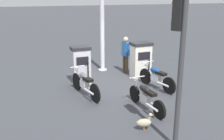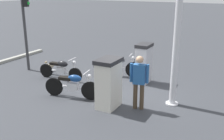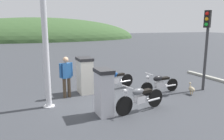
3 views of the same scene
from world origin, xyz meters
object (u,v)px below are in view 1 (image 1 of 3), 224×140
(fuel_pump_near, at_px, (81,65))
(canopy_support_pole, at_px, (102,25))
(motorcycle_extra, at_px, (146,96))
(motorcycle_near_pump, at_px, (85,83))
(roadside_traffic_light, at_px, (179,48))
(attendant_person, at_px, (126,52))
(wandering_duck, at_px, (144,122))
(motorcycle_far_pump, at_px, (156,77))
(fuel_pump_far, at_px, (141,60))

(fuel_pump_near, height_order, canopy_support_pole, canopy_support_pole)
(fuel_pump_near, height_order, motorcycle_extra, fuel_pump_near)
(motorcycle_near_pump, height_order, motorcycle_extra, motorcycle_near_pump)
(fuel_pump_near, xyz_separation_m, roadside_traffic_light, (5.04, 1.09, 1.62))
(attendant_person, xyz_separation_m, roadside_traffic_light, (5.88, -1.13, 1.45))
(motorcycle_extra, height_order, wandering_duck, motorcycle_extra)
(motorcycle_near_pump, height_order, motorcycle_far_pump, motorcycle_near_pump)
(fuel_pump_near, height_order, motorcycle_near_pump, fuel_pump_near)
(motorcycle_near_pump, relative_size, attendant_person, 1.21)
(motorcycle_far_pump, height_order, wandering_duck, motorcycle_far_pump)
(fuel_pump_near, relative_size, wandering_duck, 3.11)
(roadside_traffic_light, bearing_deg, motorcycle_near_pump, -161.79)
(fuel_pump_far, height_order, wandering_duck, fuel_pump_far)
(motorcycle_far_pump, distance_m, attendant_person, 2.33)
(motorcycle_near_pump, bearing_deg, wandering_duck, 17.53)
(canopy_support_pole, bearing_deg, fuel_pump_near, -40.21)
(motorcycle_near_pump, bearing_deg, fuel_pump_near, 172.60)
(wandering_duck, height_order, roadside_traffic_light, roadside_traffic_light)
(canopy_support_pole, bearing_deg, motorcycle_near_pump, -28.27)
(motorcycle_far_pump, height_order, canopy_support_pole, canopy_support_pole)
(roadside_traffic_light, xyz_separation_m, canopy_support_pole, (-6.67, 0.29, -0.30))
(fuel_pump_far, relative_size, motorcycle_near_pump, 0.77)
(wandering_duck, bearing_deg, attendant_person, 163.80)
(fuel_pump_far, distance_m, motorcycle_extra, 3.22)
(fuel_pump_near, relative_size, attendant_person, 0.92)
(wandering_duck, relative_size, roadside_traffic_light, 0.14)
(attendant_person, bearing_deg, fuel_pump_near, -69.19)
(fuel_pump_near, distance_m, canopy_support_pole, 2.51)
(motorcycle_near_pump, xyz_separation_m, canopy_support_pole, (-2.86, 1.54, 1.61))
(wandering_duck, height_order, canopy_support_pole, canopy_support_pole)
(canopy_support_pole, bearing_deg, roadside_traffic_light, -2.45)
(motorcycle_far_pump, height_order, attendant_person, attendant_person)
(fuel_pump_near, distance_m, wandering_duck, 4.27)
(roadside_traffic_light, bearing_deg, canopy_support_pole, 177.55)
(fuel_pump_far, relative_size, roadside_traffic_light, 0.44)
(fuel_pump_far, xyz_separation_m, roadside_traffic_light, (5.04, -1.48, 1.62))
(fuel_pump_far, xyz_separation_m, attendant_person, (-0.84, -0.36, 0.17))
(motorcycle_far_pump, relative_size, canopy_support_pole, 0.44)
(motorcycle_extra, bearing_deg, canopy_support_pole, 179.99)
(motorcycle_far_pump, distance_m, wandering_duck, 3.31)
(motorcycle_extra, xyz_separation_m, attendant_person, (-3.81, 0.84, 0.52))
(attendant_person, bearing_deg, motorcycle_far_pump, 9.05)
(fuel_pump_near, xyz_separation_m, canopy_support_pole, (-1.63, 1.38, 1.32))
(motorcycle_far_pump, bearing_deg, motorcycle_near_pump, -93.58)
(motorcycle_near_pump, distance_m, canopy_support_pole, 3.62)
(canopy_support_pole, bearing_deg, attendant_person, 46.96)
(fuel_pump_far, bearing_deg, canopy_support_pole, -143.66)
(motorcycle_near_pump, height_order, wandering_duck, motorcycle_near_pump)
(attendant_person, xyz_separation_m, canopy_support_pole, (-0.79, -0.84, 1.15))
(fuel_pump_far, xyz_separation_m, motorcycle_near_pump, (1.23, -2.74, -0.30))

